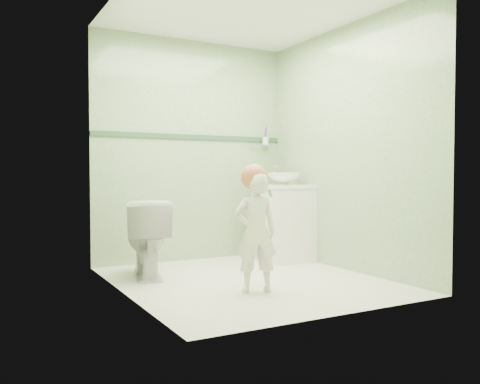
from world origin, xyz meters
TOP-DOWN VIEW (x-y plane):
  - ground at (0.00, 0.00)m, footprint 2.50×2.50m
  - room_shell at (0.00, 0.00)m, footprint 2.50×2.54m
  - trim_stripe at (0.00, 1.24)m, footprint 2.20×0.02m
  - vanity at (0.84, 0.70)m, footprint 0.52×0.50m
  - counter at (0.84, 0.70)m, footprint 0.54×0.52m
  - basin at (0.84, 0.70)m, footprint 0.37×0.37m
  - faucet at (0.84, 0.89)m, footprint 0.03×0.13m
  - cup_holder at (0.89, 1.18)m, footprint 0.26×0.07m
  - toilet at (-0.74, 0.58)m, footprint 0.54×0.77m
  - toddler at (-0.16, -0.40)m, footprint 0.39×0.31m
  - hair_cap at (-0.16, -0.38)m, footprint 0.21×0.21m
  - teal_toothbrush at (-0.12, -0.54)m, footprint 0.11×0.14m

SIDE VIEW (x-z plane):
  - ground at x=0.00m, z-range 0.00..0.00m
  - toilet at x=-0.74m, z-range 0.00..0.71m
  - vanity at x=0.84m, z-range 0.00..0.80m
  - toddler at x=-0.16m, z-range 0.00..0.95m
  - teal_toothbrush at x=-0.12m, z-range 0.76..0.84m
  - counter at x=0.84m, z-range 0.79..0.83m
  - basin at x=0.84m, z-range 0.83..0.96m
  - hair_cap at x=-0.16m, z-range 0.81..1.02m
  - faucet at x=0.84m, z-range 0.88..1.06m
  - room_shell at x=0.00m, z-range 0.00..2.40m
  - cup_holder at x=0.89m, z-range 1.22..1.44m
  - trim_stripe at x=0.00m, z-range 1.33..1.38m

